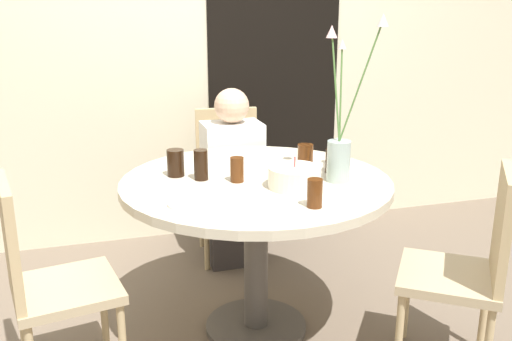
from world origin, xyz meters
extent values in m
plane|color=#6B5B4C|center=(0.00, 0.00, 0.00)|extent=(16.00, 16.00, 0.00)
cube|color=beige|center=(0.00, 1.33, 1.30)|extent=(8.00, 0.05, 2.60)
cube|color=black|center=(0.51, 1.29, 1.02)|extent=(0.90, 0.01, 2.05)
cylinder|color=beige|center=(0.00, 0.00, 0.75)|extent=(1.22, 1.22, 0.04)
cylinder|color=#4C4742|center=(0.00, 0.00, 0.38)|extent=(0.11, 0.11, 0.70)
cylinder|color=#4C4742|center=(0.00, 0.00, 0.01)|extent=(0.49, 0.49, 0.03)
cube|color=tan|center=(0.09, 0.85, 0.42)|extent=(0.44, 0.44, 0.04)
cube|color=tan|center=(0.11, 1.03, 0.67)|extent=(0.38, 0.08, 0.46)
cylinder|color=tan|center=(-0.09, 0.70, 0.20)|extent=(0.03, 0.03, 0.40)
cylinder|color=tan|center=(0.24, 0.66, 0.20)|extent=(0.03, 0.03, 0.40)
cylinder|color=tan|center=(-0.06, 1.04, 0.20)|extent=(0.03, 0.03, 0.40)
cylinder|color=tan|center=(0.28, 1.00, 0.20)|extent=(0.03, 0.03, 0.40)
cube|color=tan|center=(-0.84, -0.16, 0.42)|extent=(0.47, 0.47, 0.04)
cube|color=tan|center=(-1.02, -0.19, 0.67)|extent=(0.10, 0.38, 0.46)
cylinder|color=tan|center=(-0.71, 0.04, 0.20)|extent=(0.03, 0.03, 0.40)
cylinder|color=tan|center=(-1.04, -0.02, 0.20)|extent=(0.03, 0.03, 0.40)
cube|color=tan|center=(0.69, -0.50, 0.42)|extent=(0.56, 0.56, 0.04)
cube|color=tan|center=(0.84, -0.61, 0.67)|extent=(0.25, 0.33, 0.46)
cylinder|color=tan|center=(0.66, -0.26, 0.20)|extent=(0.03, 0.03, 0.40)
cylinder|color=tan|center=(0.46, -0.54, 0.20)|extent=(0.03, 0.03, 0.40)
cylinder|color=tan|center=(0.93, -0.46, 0.20)|extent=(0.03, 0.03, 0.40)
cylinder|color=white|center=(0.12, -0.16, 0.81)|extent=(0.23, 0.23, 0.09)
cylinder|color=#E54C4C|center=(0.12, -0.16, 0.88)|extent=(0.01, 0.01, 0.04)
cylinder|color=#9EB2AD|center=(0.34, -0.13, 0.86)|extent=(0.10, 0.10, 0.18)
cylinder|color=#4C7538|center=(0.43, -0.14, 1.20)|extent=(0.18, 0.03, 0.51)
cone|color=beige|center=(0.51, -0.15, 1.46)|extent=(0.05, 0.05, 0.05)
cylinder|color=#4C7538|center=(0.36, -0.09, 1.15)|extent=(0.04, 0.10, 0.41)
cone|color=beige|center=(0.38, -0.04, 1.36)|extent=(0.04, 0.04, 0.04)
cylinder|color=#4C7538|center=(0.34, -0.07, 1.18)|extent=(0.01, 0.13, 0.46)
cone|color=beige|center=(0.34, -0.01, 1.41)|extent=(0.05, 0.05, 0.05)
cylinder|color=white|center=(-0.35, -0.25, 0.77)|extent=(0.17, 0.17, 0.01)
cylinder|color=#51280F|center=(-0.09, -0.01, 0.82)|extent=(0.06, 0.06, 0.11)
cylinder|color=black|center=(0.37, 0.00, 0.82)|extent=(0.06, 0.06, 0.11)
cylinder|color=#51280F|center=(0.11, -0.41, 0.82)|extent=(0.06, 0.06, 0.11)
cylinder|color=black|center=(-0.24, 0.06, 0.83)|extent=(0.06, 0.06, 0.14)
cylinder|color=black|center=(-0.34, 0.15, 0.83)|extent=(0.08, 0.08, 0.12)
cylinder|color=#51280F|center=(0.30, 0.16, 0.82)|extent=(0.08, 0.08, 0.10)
cube|color=#383333|center=(0.09, 0.77, 0.22)|extent=(0.31, 0.24, 0.44)
cube|color=white|center=(0.09, 0.77, 0.65)|extent=(0.34, 0.24, 0.42)
sphere|color=#D1A889|center=(0.09, 0.77, 0.96)|extent=(0.20, 0.20, 0.20)
camera|label=1|loc=(-0.70, -2.34, 1.53)|focal=40.00mm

